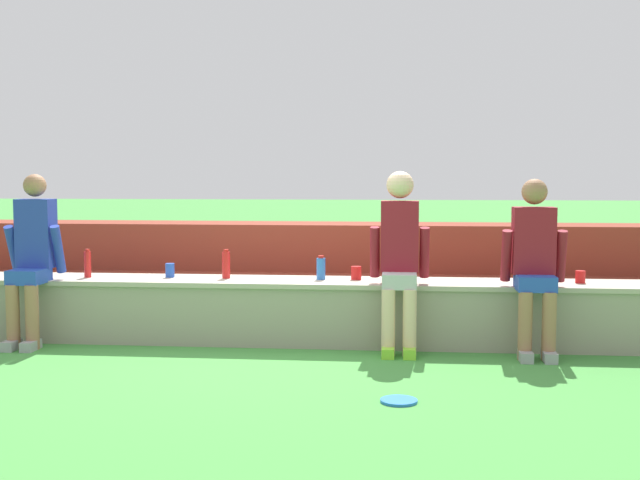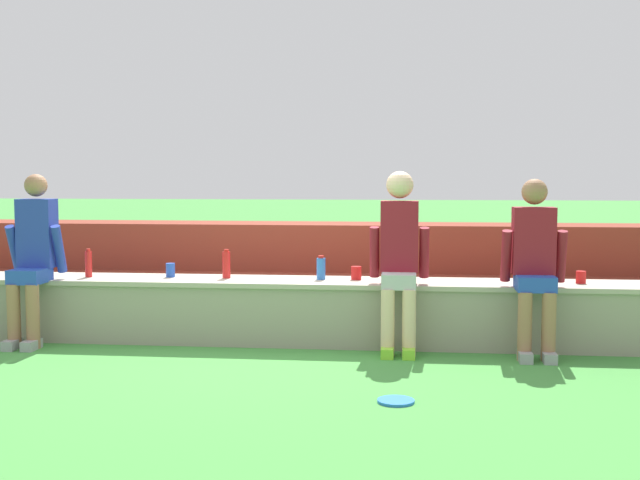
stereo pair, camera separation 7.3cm
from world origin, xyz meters
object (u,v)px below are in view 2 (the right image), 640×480
person_left_of_center (399,254)px  water_bottle_near_left (321,268)px  person_center (535,262)px  frisbee (396,401)px  water_bottle_center_gap (88,264)px  plastic_cup_right_end (170,270)px  plastic_cup_left_end (581,277)px  water_bottle_mid_right (226,264)px  person_far_left (33,255)px  plastic_cup_middle (356,273)px

person_left_of_center → water_bottle_near_left: bearing=155.9°
person_center → frisbee: person_center is taller
water_bottle_center_gap → plastic_cup_right_end: water_bottle_center_gap is taller
person_center → plastic_cup_right_end: bearing=172.9°
person_left_of_center → person_center: person_left_of_center is taller
person_left_of_center → water_bottle_center_gap: size_ratio=5.87×
person_center → plastic_cup_right_end: size_ratio=11.46×
plastic_cup_left_end → frisbee: bearing=-129.4°
water_bottle_mid_right → frisbee: water_bottle_mid_right is taller
water_bottle_center_gap → plastic_cup_right_end: bearing=6.1°
person_far_left → person_center: size_ratio=1.03×
water_bottle_near_left → plastic_cup_right_end: (-1.34, 0.02, -0.04)m
water_bottle_center_gap → plastic_cup_left_end: size_ratio=2.43×
water_bottle_center_gap → water_bottle_mid_right: bearing=2.8°
person_far_left → plastic_cup_middle: size_ratio=12.57×
water_bottle_mid_right → frisbee: bearing=-50.6°
water_bottle_near_left → water_bottle_center_gap: bearing=-178.4°
person_left_of_center → plastic_cup_left_end: bearing=10.7°
person_far_left → plastic_cup_middle: bearing=7.5°
plastic_cup_right_end → plastic_cup_left_end: bearing=-0.6°
person_left_of_center → plastic_cup_left_end: 1.54m
person_far_left → water_bottle_center_gap: bearing=37.1°
water_bottle_center_gap → frisbee: (2.74, -1.78, -0.65)m
person_far_left → plastic_cup_right_end: 1.16m
person_center → water_bottle_near_left: size_ratio=6.81×
water_bottle_mid_right → water_bottle_near_left: water_bottle_mid_right is taller
plastic_cup_right_end → water_bottle_mid_right: bearing=-1.9°
person_center → water_bottle_center_gap: bearing=175.4°
plastic_cup_middle → water_bottle_mid_right: bearing=-179.1°
plastic_cup_left_end → person_center: bearing=-140.9°
person_far_left → water_bottle_near_left: (2.43, 0.34, -0.12)m
water_bottle_near_left → plastic_cup_left_end: water_bottle_near_left is taller
person_far_left → plastic_cup_right_end: size_ratio=11.77×
person_far_left → water_bottle_near_left: 2.46m
person_left_of_center → frisbee: size_ratio=6.22×
person_left_of_center → person_center: (1.07, -0.07, -0.04)m
water_bottle_near_left → frisbee: size_ratio=0.87×
water_bottle_mid_right → plastic_cup_middle: size_ratio=2.20×
plastic_cup_left_end → water_bottle_center_gap: bearing=-179.4°
plastic_cup_right_end → frisbee: 2.81m
person_far_left → person_left_of_center: person_left_of_center is taller
person_far_left → water_bottle_mid_right: person_far_left is taller
person_far_left → water_bottle_mid_right: size_ratio=5.72×
person_far_left → person_left_of_center: (3.11, 0.04, 0.03)m
person_center → water_bottle_mid_right: size_ratio=5.57×
plastic_cup_left_end → frisbee: (-1.50, -1.82, -0.59)m
person_left_of_center → plastic_cup_middle: size_ratio=12.78×
person_left_of_center → water_bottle_center_gap: 2.75m
water_bottle_mid_right → water_bottle_near_left: size_ratio=1.22×
water_bottle_mid_right → plastic_cup_right_end: (-0.51, 0.02, -0.06)m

